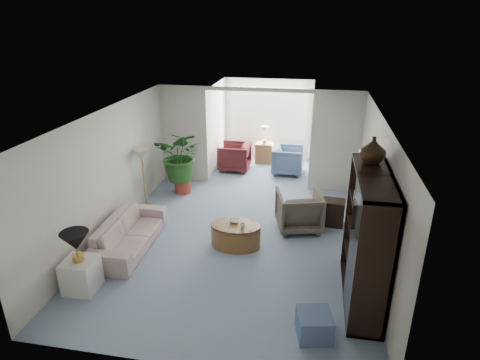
% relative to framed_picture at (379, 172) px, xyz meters
% --- Properties ---
extents(floor, '(6.00, 6.00, 0.00)m').
position_rel_framed_picture_xyz_m(floor, '(-2.46, 0.10, -1.70)').
color(floor, '#7E95A7').
rests_on(floor, ground).
extents(sunroom_floor, '(2.60, 2.60, 0.00)m').
position_rel_framed_picture_xyz_m(sunroom_floor, '(-2.46, 4.20, -1.70)').
color(sunroom_floor, '#7E95A7').
rests_on(sunroom_floor, ground).
extents(back_pier_left, '(1.20, 0.12, 2.50)m').
position_rel_framed_picture_xyz_m(back_pier_left, '(-4.36, 3.10, -0.45)').
color(back_pier_left, beige).
rests_on(back_pier_left, ground).
extents(back_pier_right, '(1.20, 0.12, 2.50)m').
position_rel_framed_picture_xyz_m(back_pier_right, '(-0.56, 3.10, -0.45)').
color(back_pier_right, beige).
rests_on(back_pier_right, ground).
extents(back_header, '(2.60, 0.12, 0.10)m').
position_rel_framed_picture_xyz_m(back_header, '(-2.46, 3.10, 0.75)').
color(back_header, beige).
rests_on(back_header, back_pier_left).
extents(window_pane, '(2.20, 0.02, 1.50)m').
position_rel_framed_picture_xyz_m(window_pane, '(-2.46, 5.28, -0.30)').
color(window_pane, white).
extents(window_blinds, '(2.20, 0.02, 1.50)m').
position_rel_framed_picture_xyz_m(window_blinds, '(-2.46, 5.25, -0.30)').
color(window_blinds, white).
extents(framed_picture, '(0.04, 0.50, 0.40)m').
position_rel_framed_picture_xyz_m(framed_picture, '(0.00, 0.00, 0.00)').
color(framed_picture, '#B3A58F').
extents(sofa, '(0.85, 2.06, 0.59)m').
position_rel_framed_picture_xyz_m(sofa, '(-4.39, -0.34, -1.40)').
color(sofa, beige).
rests_on(sofa, ground).
extents(end_table, '(0.50, 0.50, 0.54)m').
position_rel_framed_picture_xyz_m(end_table, '(-4.59, -1.69, -1.43)').
color(end_table, silver).
rests_on(end_table, ground).
extents(table_lamp, '(0.44, 0.44, 0.30)m').
position_rel_framed_picture_xyz_m(table_lamp, '(-4.59, -1.69, -0.81)').
color(table_lamp, black).
rests_on(table_lamp, end_table).
extents(floor_lamp, '(0.36, 0.36, 0.28)m').
position_rel_framed_picture_xyz_m(floor_lamp, '(-4.78, 1.36, -0.45)').
color(floor_lamp, beige).
rests_on(floor_lamp, ground).
extents(coffee_table, '(1.09, 1.09, 0.45)m').
position_rel_framed_picture_xyz_m(coffee_table, '(-2.43, 0.07, -1.47)').
color(coffee_table, brown).
rests_on(coffee_table, ground).
extents(coffee_bowl, '(0.23, 0.23, 0.05)m').
position_rel_framed_picture_xyz_m(coffee_bowl, '(-2.48, 0.17, -1.22)').
color(coffee_bowl, silver).
rests_on(coffee_bowl, coffee_table).
extents(coffee_cup, '(0.11, 0.11, 0.09)m').
position_rel_framed_picture_xyz_m(coffee_cup, '(-2.28, -0.03, -1.20)').
color(coffee_cup, beige).
rests_on(coffee_cup, coffee_table).
extents(wingback_chair, '(1.05, 1.07, 0.81)m').
position_rel_framed_picture_xyz_m(wingback_chair, '(-1.29, 0.98, -1.30)').
color(wingback_chair, '#655C50').
rests_on(wingback_chair, ground).
extents(side_table_dark, '(0.49, 0.41, 0.55)m').
position_rel_framed_picture_xyz_m(side_table_dark, '(-0.59, 1.28, -1.43)').
color(side_table_dark, black).
rests_on(side_table_dark, ground).
extents(entertainment_cabinet, '(0.49, 1.85, 2.06)m').
position_rel_framed_picture_xyz_m(entertainment_cabinet, '(-0.23, -1.09, -0.67)').
color(entertainment_cabinet, black).
rests_on(entertainment_cabinet, ground).
extents(cabinet_urn, '(0.38, 0.38, 0.40)m').
position_rel_framed_picture_xyz_m(cabinet_urn, '(-0.23, -0.59, 0.56)').
color(cabinet_urn, '#312010').
rests_on(cabinet_urn, entertainment_cabinet).
extents(ottoman, '(0.54, 0.54, 0.37)m').
position_rel_framed_picture_xyz_m(ottoman, '(-0.92, -2.06, -1.52)').
color(ottoman, slate).
rests_on(ottoman, ground).
extents(plant_pot, '(0.40, 0.40, 0.32)m').
position_rel_framed_picture_xyz_m(plant_pot, '(-4.20, 2.31, -1.54)').
color(plant_pot, maroon).
rests_on(plant_pot, ground).
extents(house_plant, '(1.16, 1.01, 1.29)m').
position_rel_framed_picture_xyz_m(house_plant, '(-4.20, 2.31, -0.73)').
color(house_plant, '#22511B').
rests_on(house_plant, plant_pot).
extents(sunroom_chair_blue, '(0.84, 0.81, 0.76)m').
position_rel_framed_picture_xyz_m(sunroom_chair_blue, '(-1.75, 4.10, -1.32)').
color(sunroom_chair_blue, slate).
rests_on(sunroom_chair_blue, ground).
extents(sunroom_chair_maroon, '(0.85, 0.82, 0.77)m').
position_rel_framed_picture_xyz_m(sunroom_chair_maroon, '(-3.25, 4.10, -1.32)').
color(sunroom_chair_maroon, '#521C1D').
rests_on(sunroom_chair_maroon, ground).
extents(sunroom_table, '(0.49, 0.38, 0.60)m').
position_rel_framed_picture_xyz_m(sunroom_table, '(-2.50, 4.85, -1.40)').
color(sunroom_table, brown).
rests_on(sunroom_table, ground).
extents(shelf_clutter, '(0.30, 1.10, 1.06)m').
position_rel_framed_picture_xyz_m(shelf_clutter, '(-0.28, -1.19, -0.61)').
color(shelf_clutter, '#2B2722').
rests_on(shelf_clutter, entertainment_cabinet).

